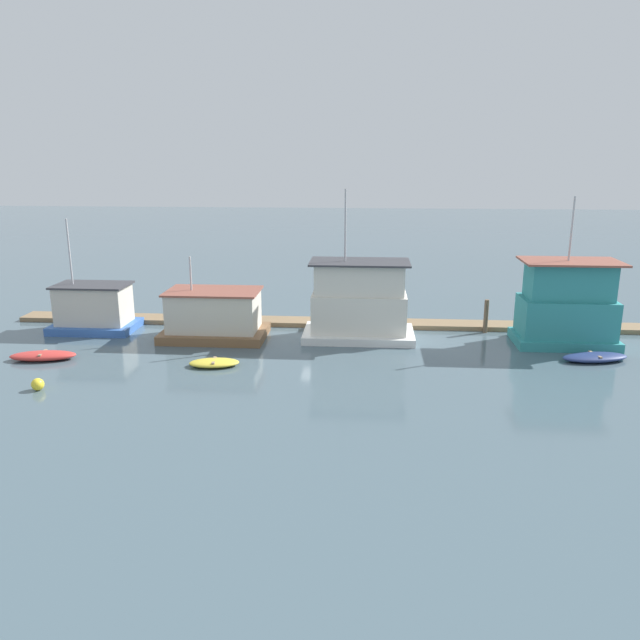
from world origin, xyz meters
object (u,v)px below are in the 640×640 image
object	(u,v)px
houseboat_blue	(94,309)
dinghy_navy	(595,357)
mooring_post_far_right	(486,316)
houseboat_white	(359,303)
dinghy_yellow	(214,363)
mooring_post_far_left	(562,321)
houseboat_teal	(567,307)
dinghy_red	(43,356)
houseboat_brown	(214,316)
buoy_yellow	(38,384)

from	to	relation	value
houseboat_blue	dinghy_navy	xyz separation A→B (m)	(30.70, -4.00, -1.22)
mooring_post_far_right	houseboat_blue	bearing A→B (deg)	-176.83
houseboat_white	dinghy_yellow	bearing A→B (deg)	-141.90
dinghy_navy	mooring_post_far_left	size ratio (longest dim) A/B	2.31
houseboat_white	mooring_post_far_right	distance (m)	8.49
houseboat_blue	dinghy_yellow	xyz separation A→B (m)	(9.56, -6.52, -1.25)
houseboat_teal	dinghy_red	size ratio (longest dim) A/B	2.34
dinghy_yellow	mooring_post_far_left	bearing A→B (deg)	20.83
houseboat_brown	dinghy_yellow	xyz separation A→B (m)	(1.28, -5.44, -1.24)
houseboat_teal	mooring_post_far_right	size ratio (longest dim) A/B	4.07
houseboat_blue	dinghy_yellow	size ratio (longest dim) A/B	2.52
dinghy_red	mooring_post_far_left	distance (m)	31.72
dinghy_red	dinghy_navy	size ratio (longest dim) A/B	0.95
houseboat_blue	houseboat_white	xyz separation A→B (m)	(17.37, -0.41, 0.79)
houseboat_teal	mooring_post_far_right	xyz separation A→B (m)	(-4.30, 2.26, -1.25)
houseboat_teal	buoy_yellow	distance (m)	29.86
houseboat_white	houseboat_teal	bearing A→B (deg)	-2.02
houseboat_teal	dinghy_navy	size ratio (longest dim) A/B	2.23
houseboat_teal	dinghy_yellow	xyz separation A→B (m)	(-20.32, -5.68, -2.15)
houseboat_blue	mooring_post_far_right	world-z (taller)	houseboat_blue
houseboat_brown	houseboat_white	distance (m)	9.14
dinghy_navy	mooring_post_far_right	bearing A→B (deg)	133.40
buoy_yellow	houseboat_blue	bearing A→B (deg)	99.41
dinghy_yellow	mooring_post_far_right	size ratio (longest dim) A/B	1.33
houseboat_brown	mooring_post_far_left	bearing A→B (deg)	6.44
dinghy_navy	mooring_post_far_right	world-z (taller)	mooring_post_far_right
houseboat_blue	houseboat_brown	bearing A→B (deg)	-7.44
houseboat_blue	dinghy_navy	distance (m)	30.98
houseboat_brown	buoy_yellow	world-z (taller)	houseboat_brown
dinghy_yellow	houseboat_teal	bearing A→B (deg)	15.62
dinghy_red	dinghy_yellow	xyz separation A→B (m)	(9.91, -0.30, -0.06)
houseboat_brown	dinghy_navy	distance (m)	22.64
houseboat_blue	dinghy_red	bearing A→B (deg)	-93.20
dinghy_navy	buoy_yellow	world-z (taller)	buoy_yellow
houseboat_white	buoy_yellow	xyz separation A→B (m)	(-15.58, -10.37, -1.93)
houseboat_brown	mooring_post_far_right	size ratio (longest dim) A/B	2.95
houseboat_blue	houseboat_brown	xyz separation A→B (m)	(8.29, -1.08, -0.01)
houseboat_white	buoy_yellow	bearing A→B (deg)	-146.36
buoy_yellow	dinghy_yellow	bearing A→B (deg)	28.66
houseboat_brown	dinghy_navy	size ratio (longest dim) A/B	1.61
houseboat_teal	dinghy_navy	bearing A→B (deg)	-75.38
houseboat_blue	dinghy_yellow	world-z (taller)	houseboat_blue
houseboat_blue	mooring_post_far_left	size ratio (longest dim) A/B	4.21
houseboat_brown	dinghy_navy	xyz separation A→B (m)	(22.41, -2.92, -1.21)
houseboat_teal	dinghy_red	distance (m)	30.77
houseboat_teal	dinghy_yellow	bearing A→B (deg)	-164.38
buoy_yellow	mooring_post_far_left	bearing A→B (deg)	23.05
houseboat_blue	buoy_yellow	xyz separation A→B (m)	(1.79, -10.77, -1.14)
houseboat_white	mooring_post_far_right	world-z (taller)	houseboat_white
houseboat_white	dinghy_navy	xyz separation A→B (m)	(13.33, -3.60, -2.01)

